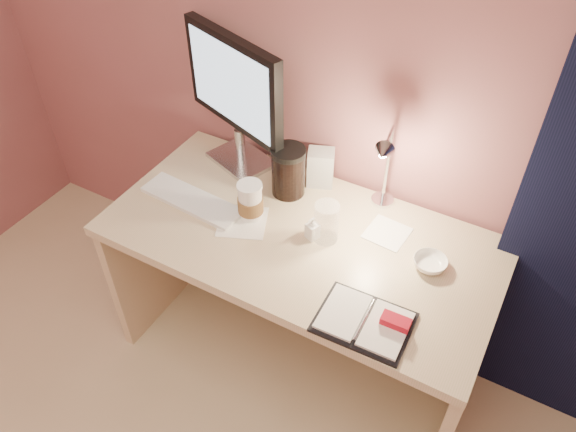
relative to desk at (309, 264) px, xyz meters
The scene contains 13 objects.
desk is the anchor object (origin of this frame).
monitor 0.71m from the desk, 156.21° to the left, with size 0.50×0.25×0.55m.
keyboard 0.51m from the desk, 164.70° to the right, with size 0.41×0.12×0.02m, color white.
planner 0.53m from the desk, 41.39° to the right, with size 0.29×0.22×0.04m.
paper_b 0.36m from the desk, 17.35° to the left, with size 0.14×0.14×0.00m, color white.
paper_c 0.34m from the desk, 150.61° to the right, with size 0.17×0.17×0.00m, color white.
coffee_cup 0.37m from the desk, 158.76° to the right, with size 0.09×0.09×0.15m.
clear_cup 0.32m from the desk, 28.66° to the right, with size 0.09×0.09×0.15m, color white.
bowl 0.51m from the desk, ahead, with size 0.11×0.11×0.04m, color white.
lotion_bottle 0.28m from the desk, 57.28° to the right, with size 0.04×0.04×0.09m, color white.
dark_jar 0.37m from the desk, 144.10° to the left, with size 0.13×0.13×0.18m, color black.
product_box 0.38m from the desk, 108.13° to the left, with size 0.10×0.08×0.15m, color #B9B8B4.
desk_lamp 0.50m from the desk, 40.17° to the left, with size 0.10×0.22×0.36m.
Camera 1 is at (0.65, 0.13, 2.13)m, focal length 35.00 mm.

